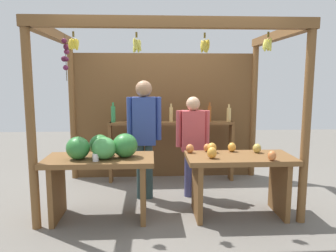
# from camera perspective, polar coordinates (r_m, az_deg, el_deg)

# --- Properties ---
(ground_plane) EXTENTS (12.00, 12.00, 0.00)m
(ground_plane) POSITION_cam_1_polar(r_m,az_deg,el_deg) (4.86, -0.12, -12.17)
(ground_plane) COLOR slate
(ground_plane) RESTS_ON ground
(market_stall) EXTENTS (3.23, 2.03, 2.37)m
(market_stall) POSITION_cam_1_polar(r_m,az_deg,el_deg) (5.01, -0.44, 4.61)
(market_stall) COLOR brown
(market_stall) RESTS_ON ground
(fruit_counter_left) EXTENTS (1.31, 0.64, 1.05)m
(fruit_counter_left) POSITION_cam_1_polar(r_m,az_deg,el_deg) (4.00, -11.63, -6.24)
(fruit_counter_left) COLOR brown
(fruit_counter_left) RESTS_ON ground
(fruit_counter_right) EXTENTS (1.31, 0.65, 0.90)m
(fruit_counter_right) POSITION_cam_1_polar(r_m,az_deg,el_deg) (4.14, 12.21, -7.73)
(fruit_counter_right) COLOR brown
(fruit_counter_right) RESTS_ON ground
(bottle_shelf_unit) EXTENTS (2.07, 0.22, 1.35)m
(bottle_shelf_unit) POSITION_cam_1_polar(r_m,az_deg,el_deg) (5.36, 0.50, -1.34)
(bottle_shelf_unit) COLOR brown
(bottle_shelf_unit) RESTS_ON ground
(vendor_man) EXTENTS (0.48, 0.23, 1.68)m
(vendor_man) POSITION_cam_1_polar(r_m,az_deg,el_deg) (4.53, -4.22, -0.44)
(vendor_man) COLOR #2A4040
(vendor_man) RESTS_ON ground
(vendor_woman) EXTENTS (0.48, 0.20, 1.46)m
(vendor_woman) POSITION_cam_1_polar(r_m,az_deg,el_deg) (4.64, 4.38, -2.18)
(vendor_woman) COLOR #454477
(vendor_woman) RESTS_ON ground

